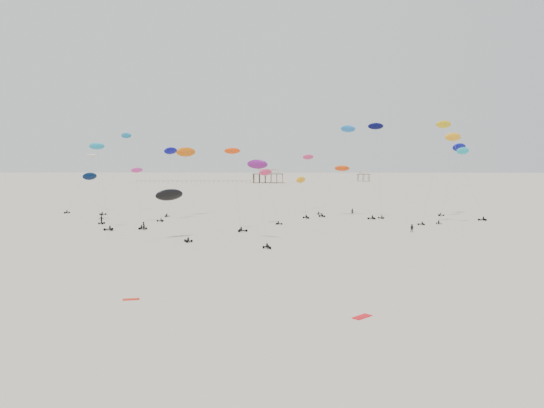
{
  "coord_description": "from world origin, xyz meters",
  "views": [
    {
      "loc": [
        2.91,
        -16.09,
        15.63
      ],
      "look_at": [
        0.0,
        88.0,
        7.0
      ],
      "focal_mm": 35.0,
      "sensor_mm": 36.0,
      "label": 1
    }
  ],
  "objects_px": {
    "rig_0": "(259,179)",
    "rig_9": "(440,139)",
    "rig_4": "(302,189)",
    "pavilion_main": "(268,177)",
    "spectator_0": "(144,230)",
    "pavilion_small": "(363,177)"
  },
  "relations": [
    {
      "from": "pavilion_small",
      "to": "rig_9",
      "type": "xyz_separation_m",
      "value": [
        -19.63,
        -265.03,
        17.36
      ]
    },
    {
      "from": "pavilion_main",
      "to": "pavilion_small",
      "type": "distance_m",
      "value": 76.16
    },
    {
      "from": "pavilion_small",
      "to": "rig_4",
      "type": "xyz_separation_m",
      "value": [
        -52.65,
        -244.12,
        3.93
      ]
    },
    {
      "from": "pavilion_small",
      "to": "rig_4",
      "type": "bearing_deg",
      "value": -102.17
    },
    {
      "from": "pavilion_small",
      "to": "rig_4",
      "type": "relative_size",
      "value": 0.51
    },
    {
      "from": "pavilion_small",
      "to": "rig_0",
      "type": "relative_size",
      "value": 0.53
    },
    {
      "from": "pavilion_main",
      "to": "spectator_0",
      "type": "xyz_separation_m",
      "value": [
        -19.11,
        -249.25,
        -4.22
      ]
    },
    {
      "from": "pavilion_main",
      "to": "rig_4",
      "type": "xyz_separation_m",
      "value": [
        17.35,
        -214.12,
        3.19
      ]
    },
    {
      "from": "rig_4",
      "to": "rig_9",
      "type": "xyz_separation_m",
      "value": [
        33.02,
        -20.9,
        13.43
      ]
    },
    {
      "from": "rig_0",
      "to": "rig_4",
      "type": "height_order",
      "value": "rig_0"
    },
    {
      "from": "rig_9",
      "to": "rig_4",
      "type": "bearing_deg",
      "value": 55.33
    },
    {
      "from": "pavilion_main",
      "to": "spectator_0",
      "type": "bearing_deg",
      "value": -94.38
    },
    {
      "from": "pavilion_main",
      "to": "pavilion_small",
      "type": "height_order",
      "value": "pavilion_main"
    },
    {
      "from": "rig_4",
      "to": "rig_9",
      "type": "distance_m",
      "value": 41.32
    },
    {
      "from": "pavilion_main",
      "to": "pavilion_small",
      "type": "xyz_separation_m",
      "value": [
        70.0,
        30.0,
        -0.74
      ]
    },
    {
      "from": "rig_4",
      "to": "pavilion_small",
      "type": "bearing_deg",
      "value": -134.81
    },
    {
      "from": "rig_0",
      "to": "rig_9",
      "type": "distance_m",
      "value": 53.25
    },
    {
      "from": "pavilion_main",
      "to": "rig_4",
      "type": "bearing_deg",
      "value": -85.37
    },
    {
      "from": "spectator_0",
      "to": "rig_0",
      "type": "bearing_deg",
      "value": -179.26
    },
    {
      "from": "pavilion_small",
      "to": "spectator_0",
      "type": "xyz_separation_m",
      "value": [
        -89.11,
        -279.25,
        -3.49
      ]
    },
    {
      "from": "pavilion_main",
      "to": "spectator_0",
      "type": "distance_m",
      "value": 250.01
    },
    {
      "from": "rig_4",
      "to": "spectator_0",
      "type": "xyz_separation_m",
      "value": [
        -36.46,
        -35.12,
        -7.42
      ]
    }
  ]
}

